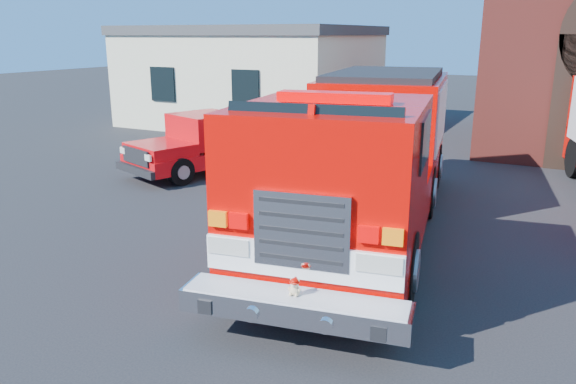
% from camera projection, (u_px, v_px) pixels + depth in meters
% --- Properties ---
extents(ground, '(100.00, 100.00, 0.00)m').
position_uv_depth(ground, '(315.00, 240.00, 11.32)').
color(ground, black).
rests_on(ground, ground).
extents(side_building, '(10.20, 8.20, 4.35)m').
position_uv_depth(side_building, '(253.00, 75.00, 25.80)').
color(side_building, beige).
rests_on(side_building, ground).
extents(fire_engine, '(4.47, 10.59, 3.16)m').
position_uv_depth(fire_engine, '(367.00, 152.00, 11.65)').
color(fire_engine, black).
rests_on(fire_engine, ground).
extents(pickup_truck, '(3.59, 5.67, 1.75)m').
position_uv_depth(pickup_truck, '(213.00, 143.00, 16.91)').
color(pickup_truck, black).
rests_on(pickup_truck, ground).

